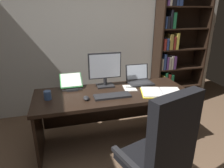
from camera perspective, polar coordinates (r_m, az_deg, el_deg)
wall_back at (r=3.30m, az=-6.09°, el=16.20°), size 4.60×0.12×2.82m
desk at (r=2.55m, az=-0.19°, el=-5.62°), size 1.86×0.71×0.71m
bookshelf at (r=3.64m, az=17.54°, el=9.65°), size 0.89×0.31×2.05m
office_chair at (r=1.83m, az=13.61°, el=-20.18°), size 0.70×0.62×1.09m
monitor at (r=2.53m, az=-2.05°, el=3.99°), size 0.42×0.16×0.44m
laptop at (r=2.72m, az=7.84°, el=1.34°), size 0.32×0.28×0.24m
keyboard at (r=2.27m, az=0.09°, el=-3.44°), size 0.42×0.15×0.02m
computer_mouse at (r=2.22m, az=-7.44°, el=-4.04°), size 0.06×0.10×0.04m
reading_stand_with_book at (r=2.58m, az=-11.66°, el=0.63°), size 0.27×0.28×0.16m
open_binder at (r=2.44m, az=14.06°, el=-2.34°), size 0.55×0.44×0.02m
notepad at (r=2.53m, az=5.11°, el=-1.16°), size 0.18×0.23×0.01m
pen at (r=2.53m, az=5.54°, el=-0.93°), size 0.13×0.06×0.01m
coffee_mug at (r=2.31m, az=-18.06°, el=-3.09°), size 0.08×0.08×0.10m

